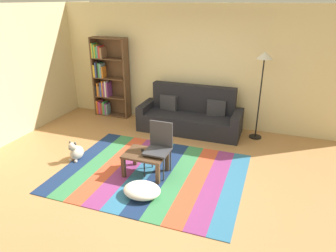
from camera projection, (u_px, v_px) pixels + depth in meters
ground_plane at (158, 174)px, 5.27m from camera, size 14.00×14.00×0.00m
back_wall at (198, 67)px, 6.97m from camera, size 6.80×0.10×2.70m
left_wall at (20, 72)px, 6.47m from camera, size 0.10×5.50×2.70m
rug at (152, 173)px, 5.30m from camera, size 3.07×2.41×0.01m
couch at (190, 116)px, 6.90m from camera, size 2.26×0.80×1.00m
bookshelf at (107, 79)px, 7.63m from camera, size 0.90×0.28×1.94m
coffee_table at (145, 157)px, 5.15m from camera, size 0.69×0.52×0.39m
pouf at (142, 190)px, 4.65m from camera, size 0.58×0.48×0.18m
dog at (76, 152)px, 5.69m from camera, size 0.22×0.35×0.40m
standing_lamp at (263, 67)px, 6.08m from camera, size 0.32×0.32×1.83m
tv_remote at (143, 151)px, 5.17m from camera, size 0.12×0.15×0.02m
folding_chair at (159, 144)px, 5.14m from camera, size 0.40×0.40×0.90m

